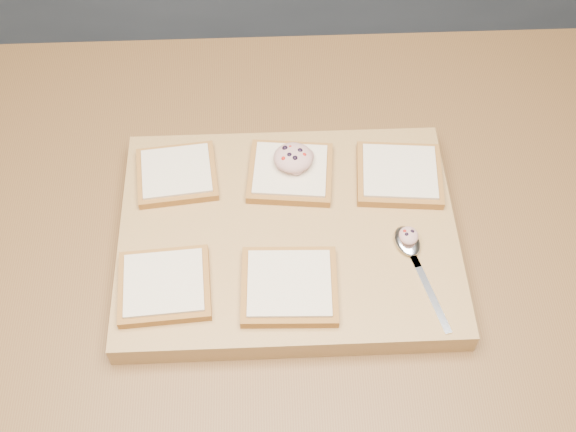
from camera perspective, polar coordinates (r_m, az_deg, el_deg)
name	(u,v)px	position (r m, az deg, el deg)	size (l,w,h in m)	color
ground	(336,428)	(1.86, 3.79, -16.40)	(4.00, 4.00, 0.00)	#515459
island_counter	(348,351)	(1.44, 4.78, -10.58)	(2.00, 0.80, 0.90)	slate
cutting_board	(288,236)	(1.01, 0.00, -1.55)	(0.46, 0.35, 0.04)	#AB8249
bread_far_left	(177,174)	(1.05, -8.78, 3.33)	(0.12, 0.11, 0.02)	#996327
bread_far_center	(290,172)	(1.04, 0.18, 3.49)	(0.13, 0.12, 0.02)	#996327
bread_far_right	(399,174)	(1.05, 8.79, 3.29)	(0.13, 0.12, 0.02)	#996327
bread_near_left	(164,285)	(0.95, -9.75, -5.40)	(0.12, 0.11, 0.02)	#996327
bread_near_center	(289,286)	(0.93, 0.10, -5.53)	(0.13, 0.12, 0.02)	#996327
tuna_salad_dollop	(293,158)	(1.03, 0.42, 4.64)	(0.06, 0.05, 0.03)	tan
spoon	(411,248)	(0.98, 9.66, -2.54)	(0.06, 0.17, 0.01)	silver
spoon_salad	(409,236)	(0.97, 9.50, -1.53)	(0.03, 0.03, 0.02)	tan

